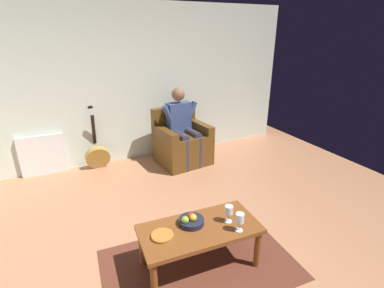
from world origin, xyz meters
name	(u,v)px	position (x,y,z in m)	size (l,w,h in m)	color
ground_plane	(200,279)	(0.00, 0.00, 0.00)	(7.02, 7.02, 0.00)	#AB714E
wall_back	(119,86)	(0.00, -2.95, 1.27)	(6.14, 0.06, 2.55)	silver
rug	(199,264)	(-0.07, -0.16, 0.00)	(1.79, 1.12, 0.01)	#592B1D
armchair	(182,143)	(-0.85, -2.40, 0.33)	(0.88, 0.81, 0.92)	#583915
person_seated	(182,124)	(-0.85, -2.37, 0.69)	(0.66, 0.62, 1.26)	#354775
coffee_table	(200,233)	(-0.07, -0.16, 0.37)	(1.12, 0.58, 0.43)	brown
guitar	(98,155)	(0.48, -2.75, 0.23)	(0.38, 0.33, 1.01)	#A98038
radiator	(43,155)	(1.27, -2.88, 0.32)	(0.65, 0.06, 0.64)	white
wine_glass_near	(240,219)	(-0.37, 0.03, 0.56)	(0.08, 0.08, 0.18)	silver
wine_glass_far	(229,211)	(-0.35, -0.12, 0.55)	(0.08, 0.08, 0.17)	silver
fruit_bowl	(191,220)	(-0.02, -0.24, 0.47)	(0.24, 0.24, 0.11)	#1C1F2E
decorative_dish	(162,236)	(0.28, -0.18, 0.45)	(0.19, 0.19, 0.02)	#B06C2A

